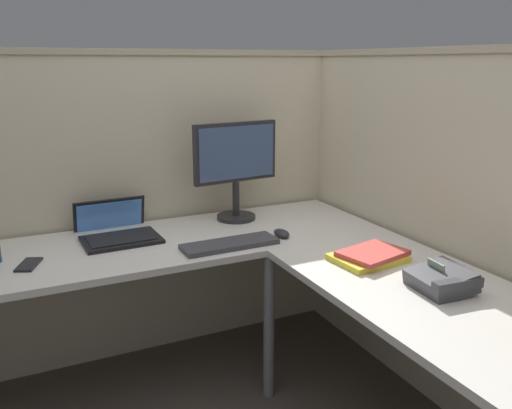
% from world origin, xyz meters
% --- Properties ---
extents(cubicle_wall_back, '(2.57, 0.12, 1.58)m').
position_xyz_m(cubicle_wall_back, '(-0.36, 0.87, 0.79)').
color(cubicle_wall_back, beige).
rests_on(cubicle_wall_back, ground).
extents(cubicle_wall_right, '(0.12, 2.37, 1.58)m').
position_xyz_m(cubicle_wall_right, '(0.87, -0.27, 0.79)').
color(cubicle_wall_right, beige).
rests_on(cubicle_wall_right, ground).
extents(desk, '(2.35, 2.15, 0.73)m').
position_xyz_m(desk, '(-0.15, -0.05, 0.63)').
color(desk, beige).
rests_on(desk, ground).
extents(monitor, '(0.46, 0.20, 0.50)m').
position_xyz_m(monitor, '(0.21, 0.64, 1.02)').
color(monitor, '#232326').
rests_on(monitor, desk).
extents(laptop, '(0.35, 0.39, 0.22)m').
position_xyz_m(laptop, '(-0.41, 0.63, 0.75)').
color(laptop, black).
rests_on(laptop, desk).
extents(keyboard, '(0.43, 0.15, 0.02)m').
position_xyz_m(keyboard, '(0.01, 0.26, 0.74)').
color(keyboard, '#38383D').
rests_on(keyboard, desk).
extents(computer_mouse, '(0.06, 0.10, 0.03)m').
position_xyz_m(computer_mouse, '(0.28, 0.28, 0.75)').
color(computer_mouse, '#232326').
rests_on(computer_mouse, desk).
extents(cell_phone, '(0.12, 0.16, 0.01)m').
position_xyz_m(cell_phone, '(-0.80, 0.40, 0.73)').
color(cell_phone, black).
rests_on(cell_phone, desk).
extents(office_phone, '(0.21, 0.22, 0.11)m').
position_xyz_m(office_phone, '(0.51, -0.50, 0.77)').
color(office_phone, '#38383D').
rests_on(office_phone, desk).
extents(book_stack, '(0.31, 0.25, 0.04)m').
position_xyz_m(book_stack, '(0.46, -0.15, 0.75)').
color(book_stack, yellow).
rests_on(book_stack, desk).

